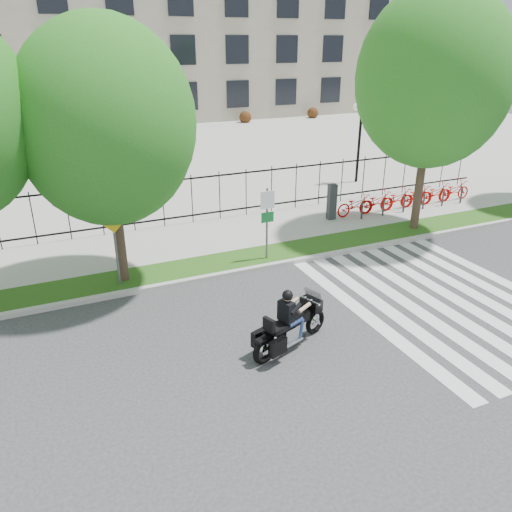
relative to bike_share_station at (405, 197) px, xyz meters
name	(u,v)px	position (x,y,z in m)	size (l,w,h in m)	color
ground	(299,335)	(-9.30, -7.20, -0.62)	(120.00, 120.00, 0.00)	#313133
curb	(240,271)	(-9.30, -3.10, -0.55)	(60.00, 0.20, 0.15)	#B4B1AA
grass_verge	(230,262)	(-9.30, -2.25, -0.55)	(60.00, 1.50, 0.15)	#215014
sidewalk	(207,238)	(-9.30, 0.25, -0.55)	(60.00, 3.50, 0.15)	#ABA9A0
plaza	(124,152)	(-9.30, 17.80, -0.57)	(80.00, 34.00, 0.10)	#ABA9A0
crosswalk_stripes	(441,299)	(-4.47, -7.20, -0.62)	(5.70, 8.00, 0.01)	silver
iron_fence	(192,199)	(-9.30, 2.00, 0.53)	(30.00, 0.06, 2.00)	black
office_building	(73,7)	(-9.30, 37.72, 9.34)	(60.00, 21.90, 20.15)	gray
lamp_post_right	(361,123)	(0.70, 4.80, 2.58)	(1.06, 0.70, 4.25)	black
street_tree_1	(106,124)	(-12.91, -2.25, 4.34)	(5.04, 5.04, 7.72)	#34271C
street_tree_2	(434,78)	(-1.36, -2.25, 5.21)	(5.59, 5.59, 8.90)	#34271C
bike_share_station	(405,197)	(0.00, 0.00, 0.00)	(7.77, 0.85, 1.50)	#2D2D33
sign_pole_regulatory	(267,215)	(-8.09, -2.62, 1.12)	(0.50, 0.09, 2.50)	#59595B
sign_pole_warning	(115,237)	(-13.10, -2.62, 1.12)	(0.78, 0.09, 2.49)	#59595B
motorcycle_rider	(291,324)	(-9.77, -7.59, 0.04)	(2.46, 1.26, 1.98)	black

